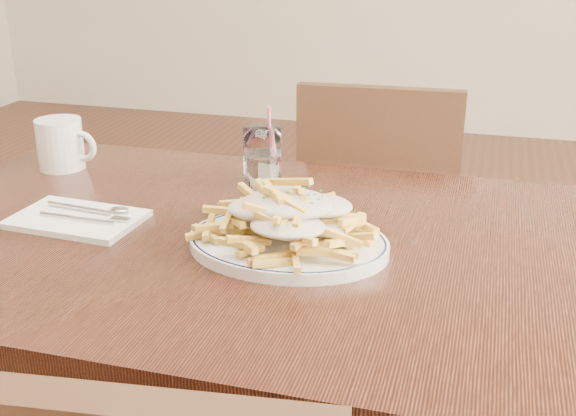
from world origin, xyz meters
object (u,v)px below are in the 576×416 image
(table, at_px, (238,276))
(water_glass, at_px, (262,161))
(chair_far, at_px, (378,218))
(loaded_fries, at_px, (288,212))
(fries_plate, at_px, (288,243))
(coffee_mug, at_px, (61,144))

(table, height_order, water_glass, water_glass)
(table, xyz_separation_m, water_glass, (-0.03, 0.23, 0.13))
(chair_far, relative_size, loaded_fries, 3.17)
(fries_plate, relative_size, loaded_fries, 1.32)
(table, bearing_deg, fries_plate, -21.34)
(loaded_fries, xyz_separation_m, water_glass, (-0.13, 0.27, -0.01))
(fries_plate, height_order, water_glass, water_glass)
(loaded_fries, bearing_deg, coffee_mug, 155.14)
(table, relative_size, fries_plate, 3.33)
(loaded_fries, bearing_deg, fries_plate, 180.00)
(loaded_fries, distance_m, water_glass, 0.30)
(water_glass, xyz_separation_m, coffee_mug, (-0.43, -0.01, 0.00))
(chair_far, relative_size, coffee_mug, 6.55)
(loaded_fries, distance_m, coffee_mug, 0.62)
(table, xyz_separation_m, loaded_fries, (0.10, -0.04, 0.14))
(chair_far, relative_size, water_glass, 5.39)
(water_glass, bearing_deg, fries_plate, -64.51)
(chair_far, xyz_separation_m, water_glass, (-0.15, -0.52, 0.31))
(fries_plate, height_order, loaded_fries, loaded_fries)
(table, distance_m, water_glass, 0.27)
(chair_far, bearing_deg, loaded_fries, -91.76)
(fries_plate, bearing_deg, loaded_fries, 0.00)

